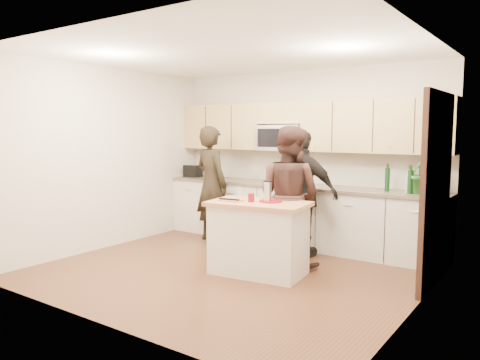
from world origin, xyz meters
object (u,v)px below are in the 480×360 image
Objects in this scene: toaster at (193,171)px; woman_right at (302,194)px; island at (258,238)px; woman_center at (289,196)px; woman_left at (211,184)px.

toaster is 0.16× the size of woman_right.
woman_right is (0.06, 1.03, 0.43)m from island.
toaster is (-2.40, 1.57, 0.59)m from island.
woman_right reaches higher than island.
toaster is at bearing -18.70° from woman_center.
woman_left is (0.85, -0.54, -0.13)m from toaster.
woman_right is at bearing 79.14° from island.
island is 4.50× the size of toaster.
woman_left is 1.00× the size of woman_center.
woman_center reaches higher than island.
woman_left reaches higher than toaster.
woman_center is at bearing 70.78° from island.
woman_center is at bearing -22.07° from toaster.
woman_right is at bearing -80.13° from woman_center.
woman_left is at bearing 138.83° from island.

